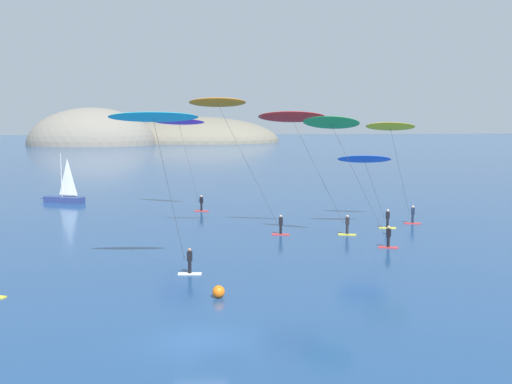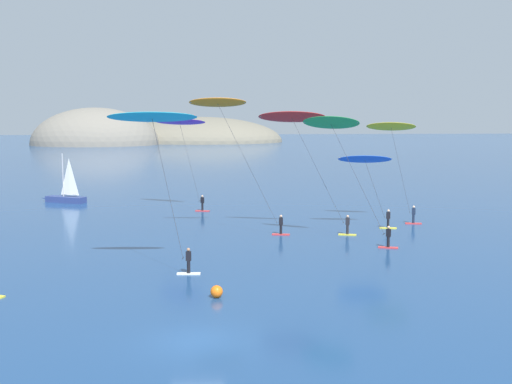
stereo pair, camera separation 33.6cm
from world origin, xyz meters
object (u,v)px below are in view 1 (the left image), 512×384
Objects in this scene: kitesurfer_orange at (224,115)px; marker_buoy at (219,292)px; kitesurfer_cyan at (156,128)px; kitesurfer_purple at (180,127)px; sailboat_near at (62,197)px; kitesurfer_blue at (366,164)px; kitesurfer_green at (335,132)px; kitesurfer_red at (295,125)px; kitesurfer_yellow at (392,134)px.

kitesurfer_orange is 16.57× the size of marker_buoy.
kitesurfer_cyan reaches higher than kitesurfer_purple.
sailboat_near is 43.90m from marker_buoy.
sailboat_near is 29.72m from kitesurfer_orange.
kitesurfer_blue is at bearing 8.91° from kitesurfer_orange.
kitesurfer_green is 9.58m from kitesurfer_orange.
kitesurfer_blue is (30.46, -19.93, 5.09)m from sailboat_near.
kitesurfer_red is 14.98× the size of marker_buoy.
kitesurfer_orange is at bearing -51.08° from sailboat_near.
marker_buoy is (-17.14, -23.25, -7.98)m from kitesurfer_yellow.
kitesurfer_green is 8.15m from kitesurfer_blue.
sailboat_near is 0.49× the size of kitesurfer_orange.
kitesurfer_cyan is 27.95m from kitesurfer_purple.
kitesurfer_orange is (-12.75, -2.00, 4.37)m from kitesurfer_blue.
sailboat_near is at bearing 137.56° from kitesurfer_red.
kitesurfer_orange reaches higher than marker_buoy.
sailboat_near is at bearing 152.47° from kitesurfer_yellow.
kitesurfer_red reaches higher than sailboat_near.
kitesurfer_purple is 22.25m from kitesurfer_yellow.
kitesurfer_red is at bearing -164.98° from kitesurfer_blue.
kitesurfer_purple is at bearing 104.76° from kitesurfer_orange.
sailboat_near is at bearing 135.03° from kitesurfer_green.
kitesurfer_blue is 21.19m from kitesurfer_purple.
kitesurfer_purple is (13.81, -7.17, 8.17)m from sailboat_near.
kitesurfer_purple is at bearing -27.43° from sailboat_near.
kitesurfer_blue reaches higher than marker_buoy.
marker_buoy is at bearing -93.99° from kitesurfer_orange.
kitesurfer_yellow is at bearing 53.60° from marker_buoy.
marker_buoy is (-9.80, -14.56, -8.44)m from kitesurfer_green.
kitesurfer_orange is 15.31m from kitesurfer_purple.
kitesurfer_yellow is 0.91× the size of kitesurfer_red.
sailboat_near is 37.91m from kitesurfer_green.
kitesurfer_cyan is 14.84× the size of marker_buoy.
kitesurfer_green is 5.09m from kitesurfer_red.
kitesurfer_orange is 21.21m from marker_buoy.
kitesurfer_cyan is at bearing -92.08° from kitesurfer_purple.
kitesurfer_green is at bearing -44.97° from sailboat_near.
kitesurfer_yellow is (19.71, -10.30, -0.48)m from kitesurfer_purple.
kitesurfer_red reaches higher than kitesurfer_green.
kitesurfer_green reaches higher than kitesurfer_purple.
kitesurfer_yellow is at bearing 49.84° from kitesurfer_green.
kitesurfer_yellow reaches higher than sailboat_near.
sailboat_near is at bearing 111.93° from marker_buoy.
kitesurfer_orange is at bearing 153.48° from kitesurfer_green.
marker_buoy is (16.39, -40.72, -0.29)m from sailboat_near.
kitesurfer_cyan is 1.09× the size of kitesurfer_yellow.
kitesurfer_orange reaches higher than kitesurfer_yellow.
kitesurfer_green is 11.38m from kitesurfer_yellow.
kitesurfer_green is 1.52× the size of kitesurfer_blue.
kitesurfer_green is at bearing -56.90° from kitesurfer_purple.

